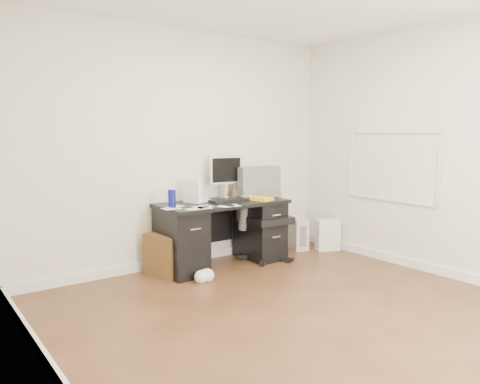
% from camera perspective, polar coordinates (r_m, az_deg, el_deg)
% --- Properties ---
extents(ground, '(4.00, 4.00, 0.00)m').
position_cam_1_polar(ground, '(4.15, 7.61, -14.67)').
color(ground, '#412614').
rests_on(ground, ground).
extents(room_shell, '(4.02, 4.02, 2.71)m').
position_cam_1_polar(room_shell, '(3.89, 8.08, 8.87)').
color(room_shell, beige).
rests_on(room_shell, ground).
extents(desk, '(1.50, 0.70, 0.75)m').
position_cam_1_polar(desk, '(5.44, -2.13, -4.83)').
color(desk, black).
rests_on(desk, ground).
extents(loose_papers, '(1.10, 0.60, 0.00)m').
position_cam_1_polar(loose_papers, '(5.23, -3.65, -1.43)').
color(loose_papers, silver).
rests_on(loose_papers, desk).
extents(lcd_monitor, '(0.45, 0.30, 0.52)m').
position_cam_1_polar(lcd_monitor, '(5.60, -1.75, 1.86)').
color(lcd_monitor, '#B7B8BC').
rests_on(lcd_monitor, desk).
extents(keyboard, '(0.48, 0.17, 0.03)m').
position_cam_1_polar(keyboard, '(5.41, -1.31, -0.99)').
color(keyboard, black).
rests_on(keyboard, desk).
extents(computer_mouse, '(0.07, 0.07, 0.05)m').
position_cam_1_polar(computer_mouse, '(5.60, 1.24, -0.56)').
color(computer_mouse, '#B7B8BC').
rests_on(computer_mouse, desk).
extents(travel_mug, '(0.10, 0.10, 0.19)m').
position_cam_1_polar(travel_mug, '(5.02, -8.30, -0.77)').
color(travel_mug, '#151A95').
rests_on(travel_mug, desk).
extents(white_binder, '(0.18, 0.25, 0.27)m').
position_cam_1_polar(white_binder, '(5.29, -5.86, 0.10)').
color(white_binder, white).
rests_on(white_binder, desk).
extents(magazine_file, '(0.14, 0.22, 0.24)m').
position_cam_1_polar(magazine_file, '(5.74, 0.74, 0.58)').
color(magazine_file, '#A57850').
rests_on(magazine_file, desk).
extents(pen_cup, '(0.12, 0.12, 0.23)m').
position_cam_1_polar(pen_cup, '(5.68, -0.66, 0.45)').
color(pen_cup, brown).
rests_on(pen_cup, desk).
extents(yellow_book, '(0.25, 0.28, 0.04)m').
position_cam_1_polar(yellow_book, '(5.49, 2.64, -0.80)').
color(yellow_book, yellow).
rests_on(yellow_book, desk).
extents(paper_remote, '(0.23, 0.19, 0.02)m').
position_cam_1_polar(paper_remote, '(5.07, -1.24, -1.60)').
color(paper_remote, silver).
rests_on(paper_remote, desk).
extents(office_chair, '(0.69, 0.69, 1.12)m').
position_cam_1_polar(office_chair, '(5.66, 3.32, -2.70)').
color(office_chair, '#575A57').
rests_on(office_chair, ground).
extents(pc_tower, '(0.29, 0.45, 0.42)m').
position_cam_1_polar(pc_tower, '(6.31, 6.79, -4.95)').
color(pc_tower, '#ADA99C').
rests_on(pc_tower, ground).
extents(shopping_bag, '(0.36, 0.31, 0.41)m').
position_cam_1_polar(shopping_bag, '(6.26, 10.64, -5.15)').
color(shopping_bag, silver).
rests_on(shopping_bag, ground).
extents(wicker_basket, '(0.55, 0.55, 0.45)m').
position_cam_1_polar(wicker_basket, '(5.23, -8.30, -7.37)').
color(wicker_basket, '#4A2B16').
rests_on(wicker_basket, ground).
extents(desk_printer, '(0.35, 0.32, 0.17)m').
position_cam_1_polar(desk_printer, '(5.33, -6.55, -8.59)').
color(desk_printer, slate).
rests_on(desk_printer, ground).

